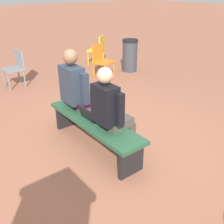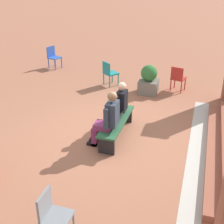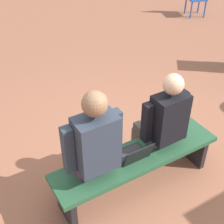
# 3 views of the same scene
# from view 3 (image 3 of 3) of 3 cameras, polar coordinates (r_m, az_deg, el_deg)

# --- Properties ---
(ground_plane) EXTENTS (60.00, 60.00, 0.00)m
(ground_plane) POSITION_cam_3_polar(r_m,az_deg,el_deg) (3.55, 4.91, -12.33)
(ground_plane) COLOR #9E6047
(bench) EXTENTS (1.80, 0.44, 0.45)m
(bench) POSITION_cam_3_polar(r_m,az_deg,el_deg) (3.25, 4.55, -9.06)
(bench) COLOR #285638
(bench) RESTS_ON ground
(person_student) EXTENTS (0.51, 0.65, 1.30)m
(person_student) POSITION_cam_3_polar(r_m,az_deg,el_deg) (3.22, 8.99, -1.82)
(person_student) COLOR #4C473D
(person_student) RESTS_ON ground
(person_adult) EXTENTS (0.56, 0.71, 1.37)m
(person_adult) POSITION_cam_3_polar(r_m,az_deg,el_deg) (2.85, -3.85, -6.36)
(person_adult) COLOR #7F2D5B
(person_adult) RESTS_ON ground
(laptop) EXTENTS (0.32, 0.29, 0.21)m
(laptop) POSITION_cam_3_polar(r_m,az_deg,el_deg) (3.12, 3.95, -7.67)
(laptop) COLOR black
(laptop) RESTS_ON bench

